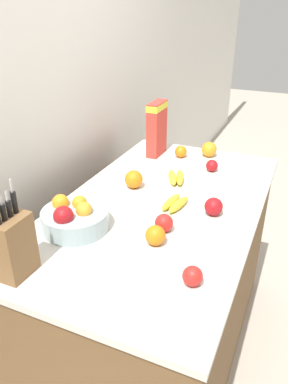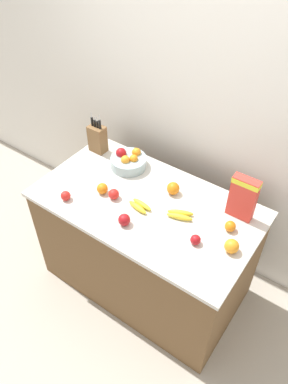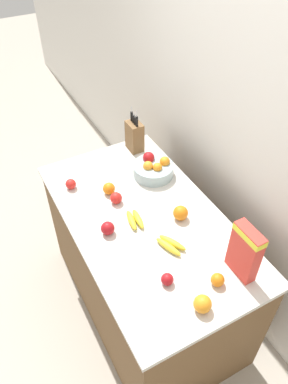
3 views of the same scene
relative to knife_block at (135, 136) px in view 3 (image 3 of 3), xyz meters
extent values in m
plane|color=#B2A899|center=(0.65, -0.26, -1.04)|extent=(14.00, 14.00, 0.00)
cube|color=silver|center=(0.65, 0.38, 0.26)|extent=(9.00, 0.06, 2.60)
cube|color=brown|center=(0.65, -0.26, -0.59)|extent=(1.51, 0.83, 0.89)
cube|color=beige|center=(0.65, -0.26, -0.13)|extent=(1.54, 0.86, 0.03)
cube|color=brown|center=(0.00, 0.00, 0.00)|extent=(0.13, 0.09, 0.22)
cylinder|color=black|center=(-0.04, 0.00, 0.14)|extent=(0.02, 0.02, 0.07)
cube|color=silver|center=(-0.04, 0.00, 0.20)|extent=(0.01, 0.00, 0.04)
cylinder|color=black|center=(-0.01, 0.00, 0.13)|extent=(0.02, 0.02, 0.06)
cube|color=silver|center=(-0.01, 0.00, 0.17)|extent=(0.01, 0.00, 0.03)
cylinder|color=black|center=(0.01, 0.00, 0.13)|extent=(0.02, 0.02, 0.06)
cube|color=silver|center=(0.01, 0.00, 0.18)|extent=(0.01, 0.00, 0.04)
cylinder|color=black|center=(0.04, 0.00, 0.14)|extent=(0.02, 0.02, 0.07)
cube|color=silver|center=(0.04, 0.00, 0.20)|extent=(0.01, 0.00, 0.04)
cube|color=red|center=(1.21, -0.01, 0.04)|extent=(0.17, 0.07, 0.31)
cube|color=yellow|center=(1.21, -0.01, 0.17)|extent=(0.17, 0.07, 0.04)
cylinder|color=#99B2B7|center=(0.32, -0.02, -0.07)|extent=(0.27, 0.27, 0.08)
sphere|color=orange|center=(0.36, -0.02, -0.02)|extent=(0.06, 0.06, 0.06)
sphere|color=orange|center=(0.34, 0.05, -0.02)|extent=(0.07, 0.07, 0.07)
sphere|color=#A31419|center=(0.25, -0.02, -0.02)|extent=(0.08, 0.08, 0.08)
sphere|color=orange|center=(0.32, -0.07, -0.02)|extent=(0.07, 0.07, 0.07)
ellipsoid|color=yellow|center=(0.65, -0.31, -0.09)|extent=(0.16, 0.06, 0.04)
ellipsoid|color=yellow|center=(0.64, -0.35, -0.09)|extent=(0.16, 0.07, 0.04)
ellipsoid|color=yellow|center=(0.90, -0.23, -0.09)|extent=(0.17, 0.11, 0.04)
ellipsoid|color=yellow|center=(0.91, -0.27, -0.09)|extent=(0.18, 0.09, 0.04)
sphere|color=#A31419|center=(1.10, -0.38, -0.08)|extent=(0.06, 0.06, 0.06)
sphere|color=red|center=(0.45, -0.36, -0.08)|extent=(0.07, 0.07, 0.07)
sphere|color=red|center=(0.19, -0.56, -0.08)|extent=(0.07, 0.07, 0.07)
sphere|color=#A31419|center=(0.65, -0.51, -0.07)|extent=(0.08, 0.08, 0.08)
sphere|color=orange|center=(1.30, -0.31, -0.07)|extent=(0.09, 0.09, 0.09)
sphere|color=orange|center=(0.75, -0.08, -0.07)|extent=(0.09, 0.09, 0.09)
sphere|color=orange|center=(0.35, -0.36, -0.07)|extent=(0.08, 0.08, 0.08)
sphere|color=orange|center=(1.22, -0.16, -0.08)|extent=(0.07, 0.07, 0.07)
camera|label=1|loc=(-0.75, -0.80, 0.72)|focal=35.00mm
camera|label=2|loc=(1.69, -1.75, 1.67)|focal=35.00mm
camera|label=3|loc=(1.99, -1.00, 1.52)|focal=35.00mm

